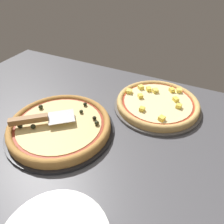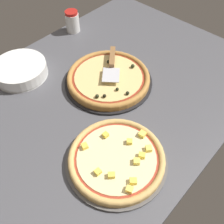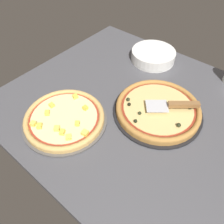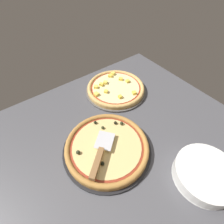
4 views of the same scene
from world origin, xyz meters
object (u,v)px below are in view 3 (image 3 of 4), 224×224
Objects in this scene: pizza_front at (158,108)px; plate_stack at (153,56)px; pizza_back at (64,118)px; serving_spatula at (178,105)px.

plate_stack reaches higher than pizza_front.
serving_spatula is (-32.62, -31.91, 3.62)cm from pizza_back.
serving_spatula is 40.00cm from plate_stack.
plate_stack reaches higher than pizza_back.
plate_stack is at bearing -54.45° from pizza_front.
pizza_front is at bearing 125.55° from plate_stack.
plate_stack is at bearing -43.77° from serving_spatula.
serving_spatula reaches higher than plate_stack.
serving_spatula reaches higher than pizza_front.
pizza_front is 38.46cm from pizza_back.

